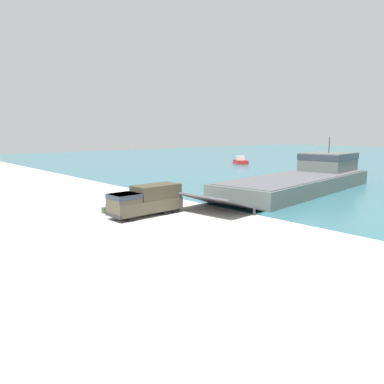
# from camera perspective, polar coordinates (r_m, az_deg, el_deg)

# --- Properties ---
(ground_plane) EXTENTS (240.00, 240.00, 0.00)m
(ground_plane) POSITION_cam_1_polar(r_m,az_deg,el_deg) (33.86, -1.83, -4.53)
(ground_plane) COLOR #B7B5AD
(landing_craft) EXTENTS (11.90, 35.81, 7.22)m
(landing_craft) POSITION_cam_1_polar(r_m,az_deg,el_deg) (54.84, 16.92, 2.16)
(landing_craft) COLOR #56605B
(landing_craft) RESTS_ON ground_plane
(military_truck) EXTENTS (2.70, 7.50, 2.90)m
(military_truck) POSITION_cam_1_polar(r_m,az_deg,el_deg) (36.26, -6.99, -1.21)
(military_truck) COLOR #4C4738
(military_truck) RESTS_ON ground_plane
(soldier_on_ramp) EXTENTS (0.47, 0.30, 1.72)m
(soldier_on_ramp) POSITION_cam_1_polar(r_m,az_deg,el_deg) (38.91, -9.53, -1.35)
(soldier_on_ramp) COLOR #4C4738
(soldier_on_ramp) RESTS_ON ground_plane
(moored_boat_a) EXTENTS (5.89, 5.22, 1.98)m
(moored_boat_a) POSITION_cam_1_polar(r_m,az_deg,el_deg) (95.79, 7.40, 4.70)
(moored_boat_a) COLOR #B22323
(moored_boat_a) RESTS_ON ground_plane
(mooring_bollard) EXTENTS (0.32, 0.32, 0.77)m
(mooring_bollard) POSITION_cam_1_polar(r_m,az_deg,el_deg) (36.77, 9.46, -2.88)
(mooring_bollard) COLOR #333338
(mooring_bollard) RESTS_ON ground_plane
(cargo_crate) EXTENTS (0.58, 0.70, 0.58)m
(cargo_crate) POSITION_cam_1_polar(r_m,az_deg,el_deg) (38.30, -12.99, -2.71)
(cargo_crate) COLOR #3D4C33
(cargo_crate) RESTS_ON ground_plane
(shoreline_rock_a) EXTENTS (0.66, 0.66, 0.66)m
(shoreline_rock_a) POSITION_cam_1_polar(r_m,az_deg,el_deg) (49.99, -4.99, -0.09)
(shoreline_rock_a) COLOR gray
(shoreline_rock_a) RESTS_ON ground_plane
(shoreline_rock_b) EXTENTS (0.83, 0.83, 0.83)m
(shoreline_rock_b) POSITION_cam_1_polar(r_m,az_deg,el_deg) (50.58, -5.80, 0.01)
(shoreline_rock_b) COLOR #66605B
(shoreline_rock_b) RESTS_ON ground_plane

